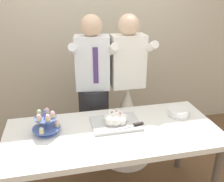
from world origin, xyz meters
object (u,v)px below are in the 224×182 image
(main_cake_tray, at_px, (116,120))
(plate_stack, at_px, (179,112))
(dessert_table, at_px, (113,138))
(person_groom, at_px, (94,103))
(cupcake_stand, at_px, (46,123))
(person_bride, at_px, (127,114))

(main_cake_tray, distance_m, plate_stack, 0.62)
(dessert_table, bearing_deg, main_cake_tray, 66.02)
(dessert_table, distance_m, person_groom, 0.64)
(plate_stack, bearing_deg, cupcake_stand, -177.95)
(main_cake_tray, distance_m, person_bride, 0.61)
(main_cake_tray, bearing_deg, person_bride, 64.19)
(plate_stack, xyz_separation_m, person_groom, (-0.73, 0.50, -0.06))
(cupcake_stand, bearing_deg, plate_stack, 2.05)
(dessert_table, relative_size, plate_stack, 9.10)
(person_bride, bearing_deg, person_groom, 175.74)
(cupcake_stand, xyz_separation_m, plate_stack, (1.20, 0.04, -0.06))
(person_groom, height_order, person_bride, same)
(dessert_table, height_order, person_bride, person_bride)
(dessert_table, relative_size, main_cake_tray, 4.14)
(main_cake_tray, xyz_separation_m, person_bride, (0.25, 0.51, -0.24))
(cupcake_stand, height_order, person_bride, person_bride)
(dessert_table, height_order, main_cake_tray, main_cake_tray)
(dessert_table, height_order, person_groom, person_groom)
(cupcake_stand, xyz_separation_m, main_cake_tray, (0.59, 0.01, -0.05))
(dessert_table, xyz_separation_m, main_cake_tray, (0.04, 0.10, 0.12))
(person_groom, bearing_deg, dessert_table, -83.69)
(person_groom, bearing_deg, plate_stack, -34.42)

